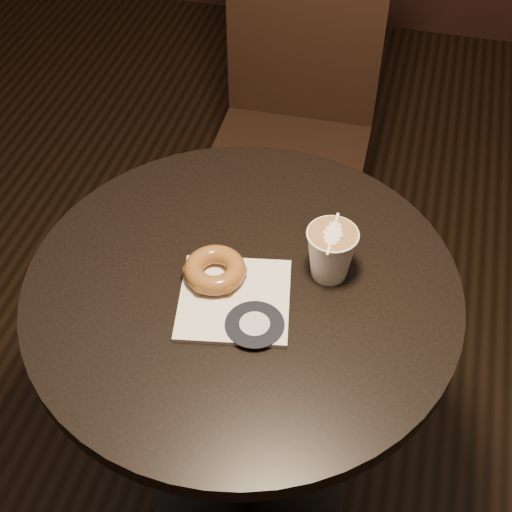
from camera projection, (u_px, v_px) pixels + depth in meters
The scene contains 5 objects.
cafe_table at pixel (244, 356), 1.28m from camera, with size 0.70×0.70×0.75m.
chair at pixel (296, 103), 1.81m from camera, with size 0.40×0.40×0.99m.
pastry_bag at pixel (234, 299), 1.10m from camera, with size 0.17×0.17×0.01m, color silver.
doughnut at pixel (215, 270), 1.12m from camera, with size 0.10×0.10×0.03m, color brown.
latte_cup at pixel (331, 254), 1.11m from camera, with size 0.08×0.08×0.09m, color white, non-canonical shape.
Camera 1 is at (0.21, -0.72, 1.60)m, focal length 50.00 mm.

